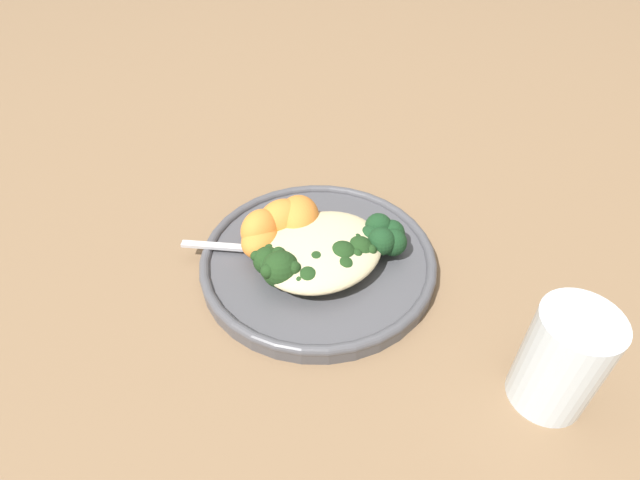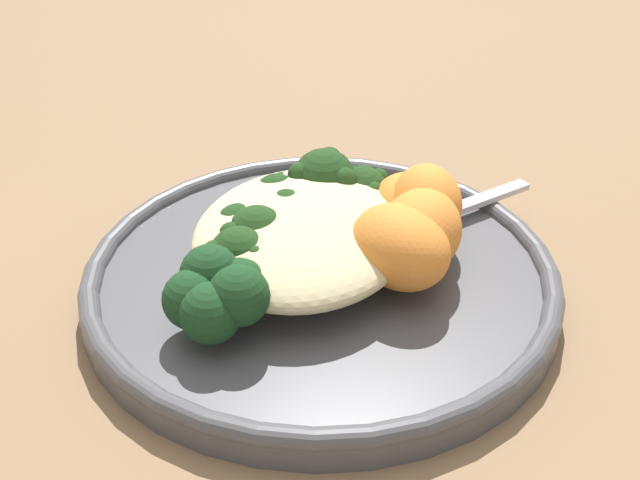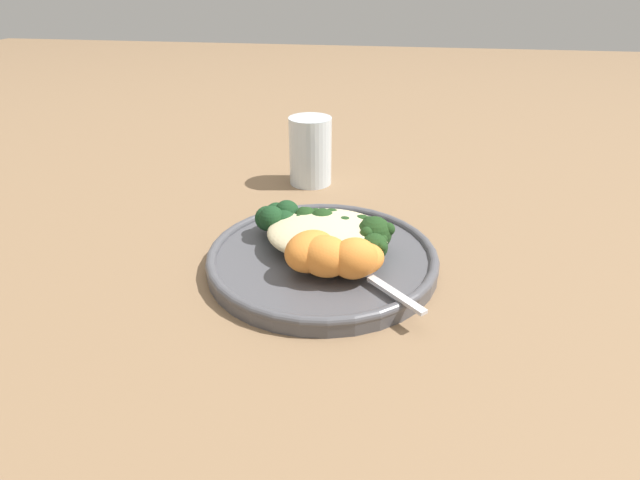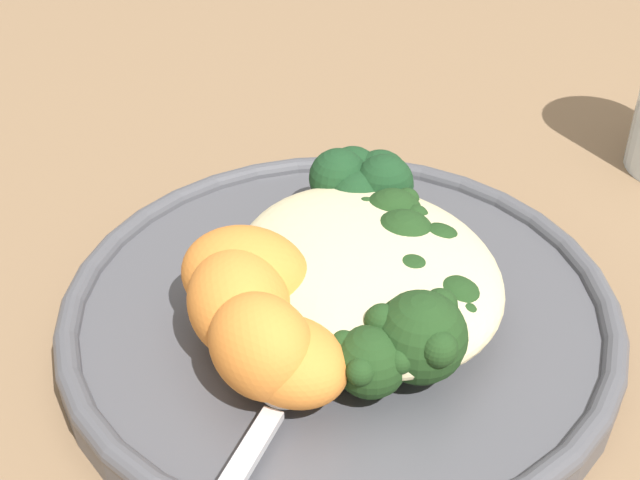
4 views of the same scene
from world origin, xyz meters
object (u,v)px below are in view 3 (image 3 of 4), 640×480
(sweet_potato_chunk_0, at_px, (325,256))
(water_glass, at_px, (310,151))
(broccoli_stalk_2, at_px, (349,235))
(quinoa_mound, at_px, (328,234))
(broccoli_stalk_3, at_px, (340,234))
(sweet_potato_chunk_2, at_px, (361,259))
(broccoli_stalk_6, at_px, (309,226))
(broccoli_stalk_4, at_px, (329,229))
(broccoli_stalk_5, at_px, (320,228))
(spoon, at_px, (365,273))
(sweet_potato_chunk_1, at_px, (354,258))
(broccoli_stalk_0, at_px, (365,248))
(plate, at_px, (322,257))
(sweet_potato_chunk_3, at_px, (312,251))
(broccoli_stalk_1, at_px, (365,237))
(kale_tuft, at_px, (277,217))

(sweet_potato_chunk_0, xyz_separation_m, water_glass, (0.07, -0.31, 0.01))
(broccoli_stalk_2, xyz_separation_m, sweet_potato_chunk_0, (0.02, 0.07, 0.01))
(quinoa_mound, height_order, broccoli_stalk_3, same)
(quinoa_mound, distance_m, broccoli_stalk_3, 0.02)
(sweet_potato_chunk_2, bearing_deg, quinoa_mound, -50.16)
(quinoa_mound, height_order, broccoli_stalk_6, broccoli_stalk_6)
(broccoli_stalk_4, xyz_separation_m, broccoli_stalk_5, (0.01, 0.00, 0.00))
(spoon, distance_m, water_glass, 0.33)
(sweet_potato_chunk_1, relative_size, water_glass, 0.47)
(broccoli_stalk_5, height_order, spoon, broccoli_stalk_5)
(broccoli_stalk_0, relative_size, sweet_potato_chunk_0, 1.52)
(sweet_potato_chunk_0, relative_size, sweet_potato_chunk_2, 1.09)
(broccoli_stalk_2, distance_m, spoon, 0.07)
(broccoli_stalk_3, distance_m, water_glass, 0.26)
(broccoli_stalk_4, distance_m, sweet_potato_chunk_1, 0.09)
(broccoli_stalk_3, bearing_deg, sweet_potato_chunk_2, -132.46)
(broccoli_stalk_2, bearing_deg, quinoa_mound, 137.77)
(broccoli_stalk_4, relative_size, sweet_potato_chunk_0, 2.15)
(broccoli_stalk_5, bearing_deg, broccoli_stalk_2, -115.75)
(plate, height_order, broccoli_stalk_6, broccoli_stalk_6)
(broccoli_stalk_0, distance_m, broccoli_stalk_6, 0.08)
(broccoli_stalk_5, xyz_separation_m, sweet_potato_chunk_3, (-0.00, 0.07, 0.01))
(broccoli_stalk_6, bearing_deg, sweet_potato_chunk_0, 175.40)
(quinoa_mound, height_order, broccoli_stalk_1, broccoli_stalk_1)
(quinoa_mound, height_order, broccoli_stalk_4, quinoa_mound)
(quinoa_mound, relative_size, sweet_potato_chunk_1, 2.86)
(plate, xyz_separation_m, broccoli_stalk_3, (-0.02, -0.02, 0.02))
(broccoli_stalk_0, xyz_separation_m, kale_tuft, (0.11, -0.05, 0.00))
(broccoli_stalk_1, xyz_separation_m, broccoli_stalk_2, (0.02, -0.01, -0.01))
(sweet_potato_chunk_3, height_order, kale_tuft, sweet_potato_chunk_3)
(plate, relative_size, broccoli_stalk_3, 2.95)
(broccoli_stalk_6, bearing_deg, sweet_potato_chunk_1, -168.88)
(broccoli_stalk_0, distance_m, spoon, 0.04)
(broccoli_stalk_4, bearing_deg, sweet_potato_chunk_3, 173.37)
(broccoli_stalk_4, distance_m, spoon, 0.09)
(quinoa_mound, height_order, spoon, quinoa_mound)
(sweet_potato_chunk_0, relative_size, sweet_potato_chunk_3, 0.93)
(sweet_potato_chunk_1, bearing_deg, broccoli_stalk_0, -102.62)
(quinoa_mound, xyz_separation_m, broccoli_stalk_3, (-0.01, -0.01, -0.00))
(sweet_potato_chunk_0, relative_size, sweet_potato_chunk_1, 1.12)
(plate, bearing_deg, sweet_potato_chunk_3, 85.32)
(broccoli_stalk_6, distance_m, sweet_potato_chunk_3, 0.08)
(plate, distance_m, broccoli_stalk_1, 0.06)
(broccoli_stalk_3, bearing_deg, broccoli_stalk_4, 69.26)
(sweet_potato_chunk_0, xyz_separation_m, kale_tuft, (0.07, -0.09, -0.00))
(sweet_potato_chunk_2, bearing_deg, broccoli_stalk_2, -72.13)
(water_glass, bearing_deg, broccoli_stalk_6, 99.84)
(broccoli_stalk_1, bearing_deg, sweet_potato_chunk_3, -168.57)
(broccoli_stalk_5, height_order, broccoli_stalk_6, broccoli_stalk_5)
(quinoa_mound, bearing_deg, broccoli_stalk_1, 172.73)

